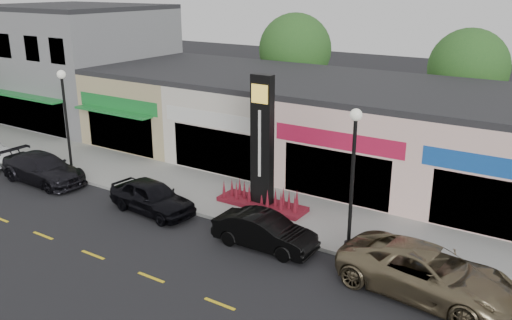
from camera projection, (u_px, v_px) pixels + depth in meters
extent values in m
plane|color=black|center=(149.00, 227.00, 22.89)|extent=(120.00, 120.00, 0.00)
cube|color=gray|center=(212.00, 193.00, 26.32)|extent=(52.00, 4.30, 0.15)
cube|color=gray|center=(181.00, 208.00, 24.53)|extent=(52.00, 0.20, 0.15)
cube|color=slate|center=(77.00, 65.00, 40.15)|extent=(12.00, 10.00, 8.00)
cube|color=#262628|center=(71.00, 7.00, 38.85)|extent=(12.00, 10.00, 0.30)
cube|color=black|center=(22.00, 112.00, 37.03)|extent=(9.00, 0.10, 2.40)
cube|color=#1B7D32|center=(13.00, 94.00, 36.23)|extent=(9.50, 1.00, 0.14)
cube|color=black|center=(4.00, 46.00, 36.18)|extent=(1.40, 0.10, 1.60)
cube|color=black|center=(32.00, 48.00, 34.61)|extent=(1.40, 0.10, 1.60)
cube|color=black|center=(57.00, 51.00, 33.31)|extent=(1.40, 0.10, 1.60)
cube|color=tan|center=(175.00, 103.00, 35.75)|extent=(7.00, 10.00, 4.50)
cube|color=#262628|center=(174.00, 66.00, 35.00)|extent=(7.00, 10.00, 0.30)
cube|color=black|center=(120.00, 132.00, 32.08)|extent=(5.25, 0.10, 2.40)
cube|color=#1B7D32|center=(118.00, 104.00, 31.55)|extent=(6.30, 0.12, 0.80)
cube|color=#1B7D32|center=(113.00, 112.00, 31.32)|extent=(5.60, 0.90, 0.12)
cube|color=beige|center=(265.00, 117.00, 32.10)|extent=(7.00, 10.00, 4.50)
cube|color=#262628|center=(265.00, 76.00, 31.35)|extent=(7.00, 10.00, 0.30)
cube|color=black|center=(214.00, 151.00, 28.44)|extent=(5.25, 0.10, 2.40)
cube|color=silver|center=(213.00, 119.00, 27.91)|extent=(6.30, 0.12, 0.80)
cube|color=beige|center=(377.00, 134.00, 28.46)|extent=(7.00, 10.00, 4.50)
cube|color=#262628|center=(380.00, 89.00, 27.71)|extent=(7.00, 10.00, 0.30)
cube|color=black|center=(336.00, 176.00, 24.79)|extent=(5.25, 0.10, 2.40)
cube|color=#C11941|center=(337.00, 140.00, 24.26)|extent=(6.30, 0.12, 0.80)
cube|color=black|center=(499.00, 209.00, 21.14)|extent=(5.25, 0.10, 2.40)
cube|color=#1850AC|center=(505.00, 168.00, 20.61)|extent=(6.30, 0.12, 0.80)
cylinder|color=#382619|center=(294.00, 100.00, 39.97)|extent=(0.36, 0.36, 3.15)
sphere|color=#174B19|center=(295.00, 50.00, 38.83)|extent=(5.20, 5.20, 5.20)
cylinder|color=#382619|center=(462.00, 123.00, 33.75)|extent=(0.36, 0.36, 2.97)
sphere|color=#174B19|center=(468.00, 68.00, 32.68)|extent=(4.80, 4.80, 4.80)
cylinder|color=black|center=(72.00, 170.00, 28.95)|extent=(0.32, 0.32, 0.30)
cylinder|color=black|center=(67.00, 124.00, 28.17)|extent=(0.14, 0.14, 5.00)
sphere|color=silver|center=(61.00, 74.00, 27.36)|extent=(0.44, 0.44, 0.44)
cylinder|color=black|center=(348.00, 245.00, 20.61)|extent=(0.32, 0.32, 0.30)
cylinder|color=black|center=(352.00, 184.00, 19.83)|extent=(0.14, 0.14, 5.00)
sphere|color=silver|center=(356.00, 115.00, 19.02)|extent=(0.44, 0.44, 0.44)
cube|color=#5C0F17|center=(262.00, 204.00, 24.58)|extent=(4.20, 1.30, 0.20)
cube|color=black|center=(262.00, 143.00, 23.68)|extent=(1.00, 0.40, 6.00)
cube|color=yellow|center=(260.00, 94.00, 22.82)|extent=(0.80, 0.05, 0.80)
cube|color=silver|center=(259.00, 144.00, 23.50)|extent=(0.12, 0.04, 3.00)
imported|color=black|center=(43.00, 169.00, 27.76)|extent=(2.09, 5.10, 1.48)
imported|color=black|center=(152.00, 197.00, 24.11)|extent=(2.16, 4.50, 1.48)
imported|color=black|center=(265.00, 231.00, 20.89)|extent=(1.54, 4.17, 1.36)
imported|color=#78694C|center=(427.00, 273.00, 17.67)|extent=(3.29, 6.09, 1.62)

